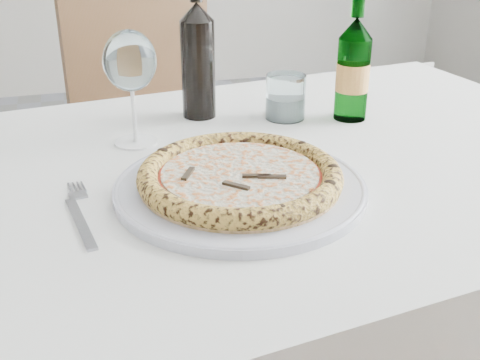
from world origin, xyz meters
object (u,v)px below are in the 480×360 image
at_px(beer_bottle, 353,69).
at_px(wine_bottle, 198,59).
at_px(pizza, 240,176).
at_px(wine_glass, 130,63).
at_px(chair_far, 156,134).
at_px(plate, 240,187).
at_px(tumbler, 285,100).
at_px(dining_table, 223,215).

bearing_deg(beer_bottle, wine_bottle, 161.06).
height_order(pizza, wine_glass, wine_glass).
distance_m(chair_far, beer_bottle, 0.75).
relative_size(chair_far, beer_bottle, 3.85).
distance_m(plate, wine_glass, 0.30).
relative_size(beer_bottle, wine_bottle, 0.92).
distance_m(wine_glass, tumbler, 0.32).
height_order(tumbler, beer_bottle, beer_bottle).
distance_m(plate, tumbler, 0.34).
bearing_deg(wine_bottle, pizza, -92.96).
height_order(dining_table, plate, plate).
height_order(wine_glass, beer_bottle, beer_bottle).
bearing_deg(chair_far, plate, -89.84).
xyz_separation_m(chair_far, plate, (0.00, -0.86, 0.23)).
xyz_separation_m(beer_bottle, wine_bottle, (-0.28, 0.09, 0.02)).
bearing_deg(chair_far, wine_bottle, -87.71).
bearing_deg(beer_bottle, plate, -139.34).
bearing_deg(beer_bottle, chair_far, 116.10).
bearing_deg(tumbler, pizza, -121.14).
distance_m(plate, beer_bottle, 0.40).
relative_size(chair_far, wine_bottle, 3.53).
height_order(chair_far, pizza, chair_far).
height_order(plate, wine_bottle, wine_bottle).
distance_m(dining_table, plate, 0.14).
distance_m(plate, pizza, 0.02).
height_order(plate, pizza, pizza).
bearing_deg(wine_bottle, beer_bottle, -18.94).
relative_size(dining_table, beer_bottle, 6.35).
distance_m(dining_table, tumbler, 0.29).
distance_m(dining_table, wine_glass, 0.29).
distance_m(dining_table, beer_bottle, 0.38).
relative_size(pizza, tumbler, 3.47).
relative_size(chair_far, pizza, 3.15).
bearing_deg(tumbler, wine_glass, -169.90).
bearing_deg(pizza, beer_bottle, 40.66).
relative_size(wine_glass, tumbler, 2.31).
xyz_separation_m(chair_far, beer_bottle, (0.30, -0.61, 0.32)).
xyz_separation_m(pizza, wine_bottle, (0.02, 0.35, 0.09)).
bearing_deg(tumbler, wine_bottle, 159.50).
relative_size(wine_glass, wine_bottle, 0.75).
height_order(plate, wine_glass, wine_glass).
bearing_deg(wine_bottle, dining_table, -94.15).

